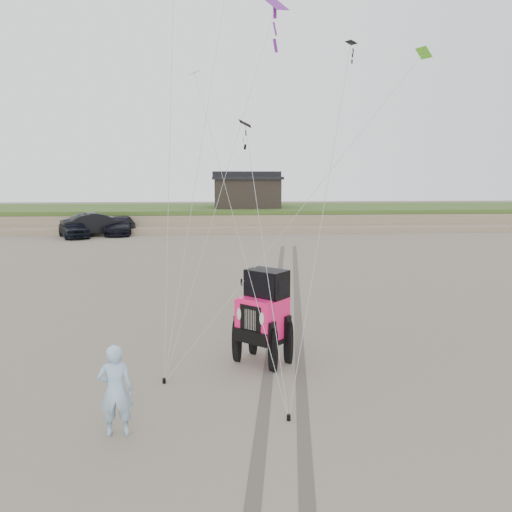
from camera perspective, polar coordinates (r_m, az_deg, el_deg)
The scene contains 12 objects.
ground at distance 11.26m, azimuth -1.41°, elevation -15.73°, with size 160.00×160.00×0.00m, color #6B6054.
dune_ridge at distance 47.86m, azimuth -3.49°, elevation 4.54°, with size 160.00×14.25×1.73m.
cabin at distance 47.29m, azimuth -1.07°, elevation 7.43°, with size 6.40×5.40×3.35m.
truck_a at distance 40.70m, azimuth -20.14°, elevation 3.06°, with size 1.79×4.44×1.51m, color black.
truck_b at distance 41.36m, azimuth -17.59°, elevation 3.48°, with size 1.90×5.45×1.80m, color black.
truck_c at distance 41.64m, azimuth -15.24°, elevation 3.37°, with size 2.01×4.94×1.43m, color black.
jeep at distance 12.75m, azimuth 0.76°, elevation -8.07°, with size 2.22×5.15×1.92m, color #FF1A67, non-canonical shape.
man at distance 9.78m, azimuth -15.76°, elevation -14.55°, with size 0.63×0.42×1.73m, color #7FADC4.
kite_flock at distance 19.42m, azimuth 1.89°, elevation 25.79°, with size 8.44×7.64×7.37m.
stake_main at distance 12.05m, azimuth -10.46°, elevation -13.84°, with size 0.08×0.08×0.12m, color black.
stake_aux at distance 10.28m, azimuth 3.76°, elevation -17.94°, with size 0.08×0.08×0.12m, color black.
tire_tracks at distance 18.97m, azimuth 3.54°, elevation -5.27°, with size 5.22×29.74×0.01m.
Camera 1 is at (-0.45, -10.20, 4.76)m, focal length 35.00 mm.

